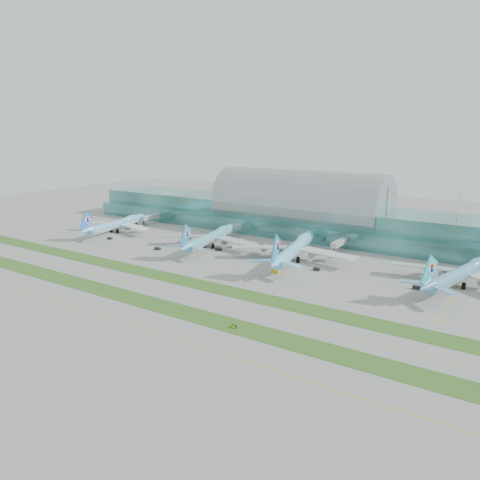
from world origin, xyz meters
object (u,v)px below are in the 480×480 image
Objects in this scene: airliner_a at (118,223)px; airliner_b at (212,237)px; terminal at (299,212)px; airliner_d at (462,272)px; taxiway_sign_east at (234,326)px; airliner_c at (295,248)px.

airliner_a is 80.63m from airliner_b.
airliner_d is (113.75, -61.29, -7.87)m from terminal.
taxiway_sign_east is at bearing -38.37° from airliner_a.
airliner_c is (56.22, 1.04, 0.59)m from airliner_b.
terminal is 71.76m from airliner_c.
airliner_b is (-26.18, -65.79, -8.07)m from terminal.
airliner_a is 136.85m from airliner_c.
airliner_a is (-106.77, -68.08, -8.43)m from terminal.
terminal is 167.42m from taxiway_sign_east.
terminal is 4.71× the size of airliner_b.
airliner_c is (30.04, -64.74, -7.48)m from terminal.
airliner_a is 0.94× the size of airliner_b.
airliner_c reaches higher than airliner_a.
terminal is at bearing 57.31° from airliner_b.
airliner_c is at bearing -65.11° from terminal.
airliner_d is 28.20× the size of taxiway_sign_east.
terminal reaches higher than airliner_c.
airliner_c is at bearing 118.67° from taxiway_sign_east.
airliner_a is at bearing -147.48° from terminal.
terminal is at bearing 123.30° from taxiway_sign_east.
taxiway_sign_east is at bearing -107.72° from airliner_d.
taxiway_sign_east is (-60.43, -96.82, -5.80)m from airliner_d.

